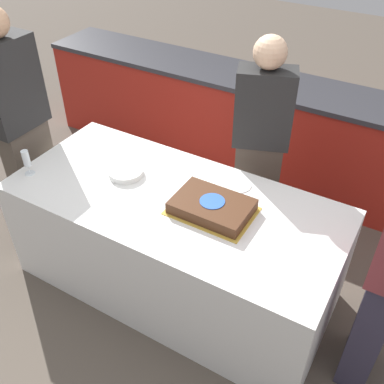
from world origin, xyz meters
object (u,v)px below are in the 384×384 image
Objects in this scene: cake at (212,206)px; person_seated_left at (21,128)px; person_cutting_cake at (260,148)px; plate_stack at (126,172)px; wine_glass at (26,159)px.

person_seated_left is (-1.52, -0.01, 0.08)m from cake.
person_cutting_cake is at bearing 90.00° from cake.
plate_stack is at bearing 24.07° from person_cutting_cake.
plate_stack is 0.87m from person_seated_left.
plate_stack is 0.14× the size of person_cutting_cake.
wine_glass is 0.10× the size of person_seated_left.
person_seated_left is at bearing -179.60° from cake.
person_seated_left is (-0.32, 0.26, 0.01)m from wine_glass.
person_seated_left reaches higher than plate_stack.
plate_stack is 0.92m from person_cutting_cake.
person_seated_left is at bearing 4.06° from person_cutting_cake.
cake is 1.52m from person_seated_left.
person_cutting_cake is at bearing 44.52° from plate_stack.
plate_stack is 0.13× the size of person_seated_left.
person_seated_left reaches higher than person_cutting_cake.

